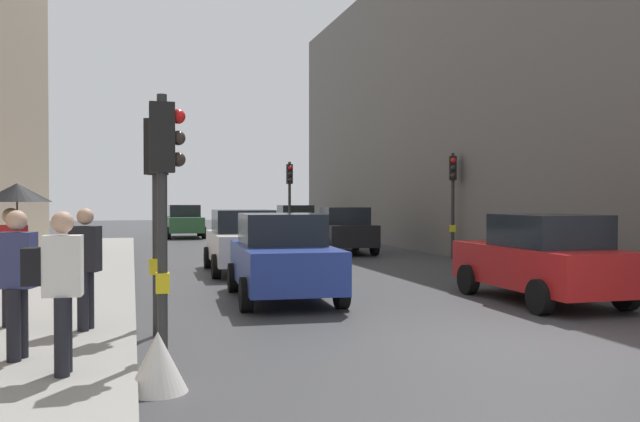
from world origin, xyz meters
name	(u,v)px	position (x,y,z in m)	size (l,w,h in m)	color
ground_plane	(537,345)	(0.00, 0.00, 0.00)	(120.00, 120.00, 0.00)	#38383A
sidewalk_kerb	(48,299)	(-7.13, 6.00, 0.08)	(3.34, 40.00, 0.16)	gray
building_facade_right	(551,104)	(11.46, 16.15, 6.07)	(12.00, 34.33, 12.13)	slate
traffic_light_near_right	(158,182)	(-5.14, 2.09, 2.32)	(0.45, 0.34, 3.37)	#2D2D2D
traffic_light_far_median	(290,188)	(0.97, 19.56, 2.53)	(0.25, 0.44, 3.66)	#2D2D2D
traffic_light_mid_street	(453,186)	(5.15, 12.70, 2.52)	(0.34, 0.45, 3.66)	#2D2D2D
traffic_light_near_left	(164,180)	(-5.13, 0.04, 2.29)	(0.43, 0.24, 3.32)	#2D2D2D
car_white_compact	(244,241)	(-2.48, 10.51, 0.88)	(2.12, 4.25, 1.76)	silver
car_yellow_taxi	(295,222)	(2.57, 25.32, 0.88)	(2.21, 4.30, 1.76)	yellow
car_dark_suv	(342,230)	(2.26, 16.20, 0.88)	(2.22, 4.30, 1.76)	black
car_green_estate	(184,221)	(-2.80, 28.42, 0.88)	(2.05, 4.21, 1.76)	#2D6038
car_blue_van	(282,257)	(-2.53, 5.21, 0.88)	(2.22, 4.30, 1.76)	navy
car_red_sedan	(543,258)	(2.39, 3.39, 0.88)	(2.06, 4.22, 1.76)	red
pedestrian_with_umbrella	(15,214)	(-7.20, 2.63, 1.84)	(1.00, 1.00, 2.14)	black
pedestrian_with_black_backpack	(58,282)	(-6.28, -0.53, 1.16)	(0.61, 0.36, 1.77)	black
pedestrian_with_grey_backpack	(13,275)	(-6.87, 0.35, 1.16)	(0.65, 0.42, 1.77)	black
pedestrian_in_dark_coat	(86,263)	(-6.17, 2.02, 1.13)	(0.46, 0.38, 1.77)	black
warning_sign_triangle	(158,362)	(-5.25, -0.93, 0.33)	(0.64, 0.64, 0.65)	silver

